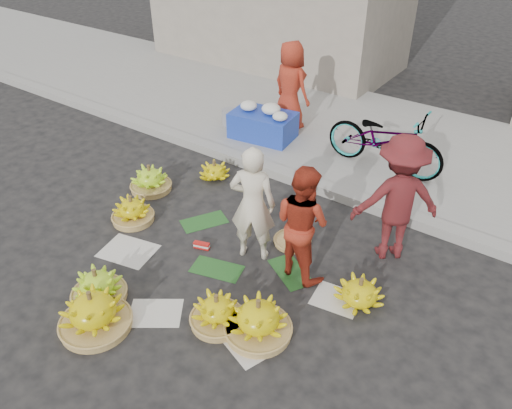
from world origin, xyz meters
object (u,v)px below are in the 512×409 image
Objects in this scene: vendor_cream at (253,204)px; flower_table at (263,123)px; banana_bunch_0 at (132,210)px; banana_bunch_4 at (258,319)px; bicycle at (385,139)px.

vendor_cream is 1.30× the size of flower_table.
banana_bunch_4 is (2.70, -0.69, 0.04)m from banana_bunch_0.
vendor_cream reaches higher than flower_table.
bicycle reaches higher than banana_bunch_0.
banana_bunch_0 is 3.14m from flower_table.
vendor_cream is at bearing -65.24° from flower_table.
vendor_cream is 2.99m from bicycle.
vendor_cream is at bearing 11.49° from banana_bunch_0.
banana_bunch_0 is at bearing 165.58° from banana_bunch_4.
flower_table is at bearing 123.83° from banana_bunch_4.
vendor_cream is at bearing 170.59° from bicycle.
banana_bunch_4 is 4.61m from flower_table.
bicycle is at bearing -2.61° from flower_table.
flower_table is (-1.73, 2.75, -0.40)m from vendor_cream.
vendor_cream reaches higher than banana_bunch_4.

